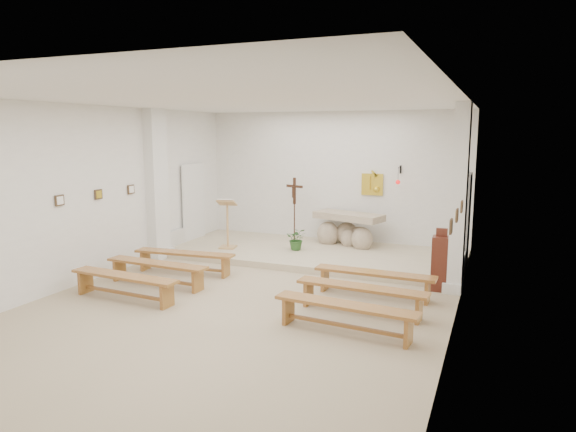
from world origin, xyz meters
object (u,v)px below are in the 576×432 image
at_px(donation_pedestal, 440,263).
at_px(bench_right_second, 361,293).
at_px(bench_left_third, 124,281).
at_px(altar, 348,231).
at_px(bench_left_second, 157,268).
at_px(crucifix_stand, 294,205).
at_px(bench_right_third, 345,311).
at_px(bench_right_front, 374,278).
at_px(bench_left_front, 184,257).
at_px(lectern, 227,224).

distance_m(donation_pedestal, bench_right_second, 2.09).
bearing_deg(bench_left_third, altar, 66.81).
bearing_deg(bench_left_third, bench_left_second, 93.33).
distance_m(crucifix_stand, bench_right_third, 5.93).
bearing_deg(altar, bench_right_front, -50.38).
xyz_separation_m(crucifix_stand, bench_right_front, (2.86, -3.24, -0.76)).
height_order(altar, bench_right_third, altar).
bearing_deg(bench_right_front, bench_left_second, -165.64).
relative_size(altar, bench_right_third, 0.84).
bearing_deg(bench_left_second, bench_left_front, 92.31).
bearing_deg(crucifix_stand, bench_left_front, -93.86).
bearing_deg(bench_left_third, bench_right_second, 16.42).
height_order(lectern, crucifix_stand, crucifix_stand).
bearing_deg(bench_right_front, bench_left_third, -153.79).
bearing_deg(donation_pedestal, bench_right_front, -144.07).
relative_size(donation_pedestal, bench_right_third, 0.54).
relative_size(bench_left_second, bench_right_third, 1.00).
bearing_deg(donation_pedestal, lectern, 166.06).
relative_size(bench_left_second, bench_left_third, 1.00).
bearing_deg(altar, donation_pedestal, -28.76).
bearing_deg(bench_left_third, donation_pedestal, 31.39).
distance_m(altar, crucifix_stand, 1.53).
height_order(altar, bench_left_third, altar).
bearing_deg(bench_right_second, bench_right_third, -86.37).
height_order(bench_left_front, bench_right_front, same).
distance_m(altar, bench_left_third, 5.86).
relative_size(donation_pedestal, bench_right_front, 0.54).
bearing_deg(bench_right_second, altar, 112.38).
distance_m(altar, donation_pedestal, 3.56).
xyz_separation_m(crucifix_stand, bench_right_third, (2.86, -5.14, -0.76)).
xyz_separation_m(bench_right_front, bench_right_third, (0.00, -1.90, 0.00)).
xyz_separation_m(altar, lectern, (-2.62, -1.47, 0.27)).
bearing_deg(bench_left_third, lectern, 93.36).
relative_size(bench_left_second, bench_right_second, 1.00).
distance_m(bench_right_second, bench_right_third, 0.95).
relative_size(donation_pedestal, bench_right_second, 0.54).
xyz_separation_m(bench_left_front, bench_right_third, (4.08, -1.90, 0.00)).
xyz_separation_m(lectern, bench_right_front, (4.08, -1.88, -0.41)).
relative_size(lectern, crucifix_stand, 0.75).
bearing_deg(altar, bench_right_third, -58.38).
distance_m(bench_left_front, bench_left_second, 0.95).
bearing_deg(bench_right_third, bench_right_front, 95.15).
distance_m(lectern, crucifix_stand, 1.86).
bearing_deg(bench_right_second, bench_left_front, 170.54).
bearing_deg(bench_right_front, bench_right_third, -88.73).
bearing_deg(donation_pedestal, bench_left_second, -163.30).
distance_m(lectern, bench_right_third, 5.57).
bearing_deg(bench_right_third, bench_right_second, 95.15).
height_order(bench_left_third, bench_right_third, same).
relative_size(altar, bench_left_second, 0.84).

